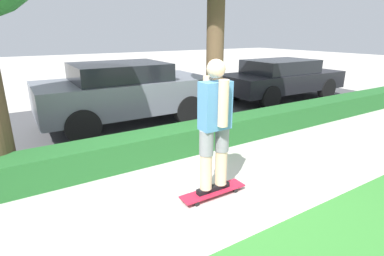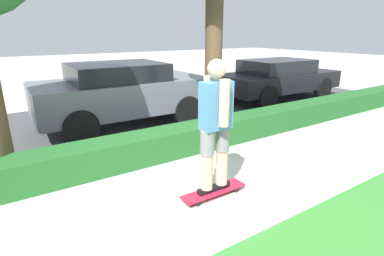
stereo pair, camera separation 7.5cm
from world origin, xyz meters
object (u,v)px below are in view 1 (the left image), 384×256
skateboard (213,191)px  skater_person (215,125)px  parked_car_middle (125,91)px  parked_car_rear (281,78)px

skateboard → skater_person: bearing=0.0°
skateboard → skater_person: (0.00, 0.00, 0.98)m
parked_car_middle → parked_car_rear: 5.42m
skateboard → parked_car_middle: bearing=87.0°
skater_person → parked_car_middle: skater_person is taller
skateboard → parked_car_rear: bearing=34.8°
skater_person → parked_car_rear: skater_person is taller
parked_car_middle → skateboard: bearing=-92.5°
skater_person → parked_car_middle: (0.21, 4.02, -0.24)m
skater_person → parked_car_middle: 4.03m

